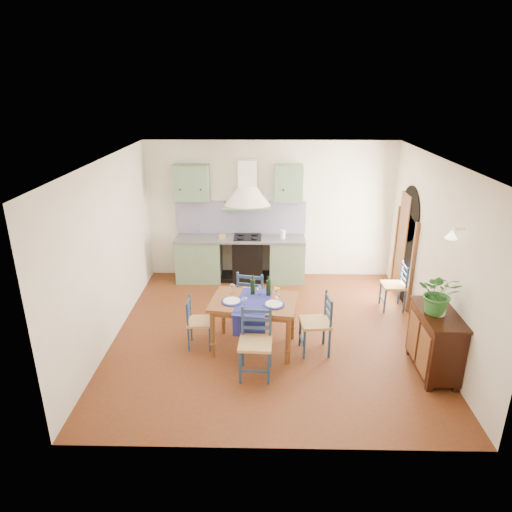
{
  "coord_description": "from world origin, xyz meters",
  "views": [
    {
      "loc": [
        -0.11,
        -6.51,
        3.83
      ],
      "look_at": [
        -0.24,
        0.3,
        1.24
      ],
      "focal_mm": 32.0,
      "sensor_mm": 36.0,
      "label": 1
    }
  ],
  "objects_px": {
    "dining_table": "(254,306)",
    "sideboard": "(435,340)",
    "potted_plant": "(439,293)",
    "chair_near": "(255,343)"
  },
  "relations": [
    {
      "from": "dining_table",
      "to": "chair_near",
      "type": "bearing_deg",
      "value": -86.98
    },
    {
      "from": "sideboard",
      "to": "dining_table",
      "type": "bearing_deg",
      "value": 167.22
    },
    {
      "from": "chair_near",
      "to": "sideboard",
      "type": "bearing_deg",
      "value": 2.5
    },
    {
      "from": "dining_table",
      "to": "potted_plant",
      "type": "distance_m",
      "value": 2.59
    },
    {
      "from": "potted_plant",
      "to": "dining_table",
      "type": "bearing_deg",
      "value": 166.4
    },
    {
      "from": "dining_table",
      "to": "potted_plant",
      "type": "bearing_deg",
      "value": -13.6
    },
    {
      "from": "potted_plant",
      "to": "chair_near",
      "type": "bearing_deg",
      "value": -178.04
    },
    {
      "from": "dining_table",
      "to": "sideboard",
      "type": "height_order",
      "value": "dining_table"
    },
    {
      "from": "dining_table",
      "to": "potted_plant",
      "type": "xyz_separation_m",
      "value": [
        2.46,
        -0.6,
        0.52
      ]
    },
    {
      "from": "chair_near",
      "to": "potted_plant",
      "type": "height_order",
      "value": "potted_plant"
    }
  ]
}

